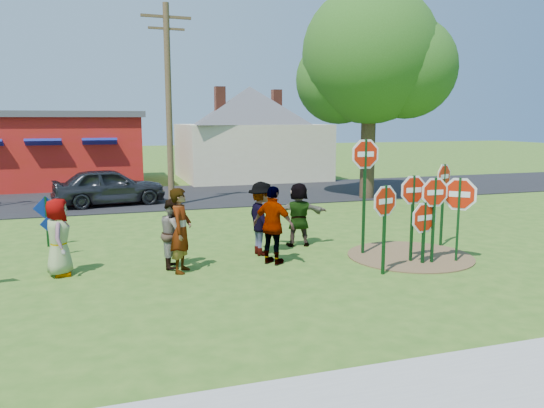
{
  "coord_description": "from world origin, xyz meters",
  "views": [
    {
      "loc": [
        -2.97,
        -12.56,
        3.51
      ],
      "look_at": [
        1.61,
        1.65,
        1.11
      ],
      "focal_mm": 35.0,
      "sensor_mm": 36.0,
      "label": 1
    }
  ],
  "objects": [
    {
      "name": "ground",
      "position": [
        0.0,
        0.0,
        0.0
      ],
      "size": [
        120.0,
        120.0,
        0.0
      ],
      "primitive_type": "plane",
      "color": "#355F1B",
      "rests_on": "ground"
    },
    {
      "name": "sidewalk",
      "position": [
        0.0,
        -7.2,
        0.04
      ],
      "size": [
        22.0,
        1.8,
        0.08
      ],
      "primitive_type": "cube",
      "color": "#9E9E99",
      "rests_on": "ground"
    },
    {
      "name": "road",
      "position": [
        0.0,
        11.5,
        0.02
      ],
      "size": [
        120.0,
        7.5,
        0.04
      ],
      "primitive_type": "cube",
      "color": "black",
      "rests_on": "ground"
    },
    {
      "name": "dirt_patch",
      "position": [
        4.5,
        -1.0,
        0.01
      ],
      "size": [
        3.2,
        3.2,
        0.03
      ],
      "primitive_type": "cylinder",
      "color": "brown",
      "rests_on": "ground"
    },
    {
      "name": "red_building",
      "position": [
        -5.5,
        17.99,
        1.97
      ],
      "size": [
        9.4,
        7.69,
        3.9
      ],
      "color": "#A61D10",
      "rests_on": "ground"
    },
    {
      "name": "cream_house",
      "position": [
        5.5,
        18.0,
        2.92
      ],
      "size": [
        9.4,
        9.4,
        6.5
      ],
      "color": "beige",
      "rests_on": "ground"
    },
    {
      "name": "stop_sign_a",
      "position": [
        3.03,
        -2.19,
        1.5
      ],
      "size": [
        0.93,
        0.29,
        2.18
      ],
      "rotation": [
        0.0,
        0.0,
        0.29
      ],
      "color": "#0F3A17",
      "rests_on": "ground"
    },
    {
      "name": "stop_sign_b",
      "position": [
        3.45,
        -0.4,
        2.31
      ],
      "size": [
        1.05,
        0.07,
        3.15
      ],
      "rotation": [
        0.0,
        0.0,
        0.02
      ],
      "color": "#0F3A17",
      "rests_on": "ground"
    },
    {
      "name": "stop_sign_c",
      "position": [
        4.64,
        -1.74,
        1.56
      ],
      "size": [
        0.98,
        0.07,
        2.26
      ],
      "rotation": [
        0.0,
        0.0,
        -0.03
      ],
      "color": "#0F3A17",
      "rests_on": "ground"
    },
    {
      "name": "stop_sign_d",
      "position": [
        5.92,
        -0.3,
        1.75
      ],
      "size": [
        0.85,
        0.43,
        2.43
      ],
      "rotation": [
        0.0,
        0.0,
        0.46
      ],
      "color": "#0F3A17",
      "rests_on": "ground"
    },
    {
      "name": "stop_sign_e",
      "position": [
        4.39,
        -1.72,
        1.07
      ],
      "size": [
        1.03,
        0.2,
        1.67
      ],
      "rotation": [
        0.0,
        0.0,
        0.18
      ],
      "color": "#0F3A17",
      "rests_on": "ground"
    },
    {
      "name": "stop_sign_f",
      "position": [
        5.31,
        -1.79,
        1.56
      ],
      "size": [
        0.85,
        0.74,
        2.25
      ],
      "rotation": [
        0.0,
        0.0,
        -0.71
      ],
      "color": "#0F3A17",
      "rests_on": "ground"
    },
    {
      "name": "stop_sign_g",
      "position": [
        4.22,
        -1.46,
        1.59
      ],
      "size": [
        0.97,
        0.07,
        2.29
      ],
      "rotation": [
        0.0,
        0.0,
        0.05
      ],
      "color": "#0F3A17",
      "rests_on": "ground"
    },
    {
      "name": "blue_diamond_c",
      "position": [
        -4.23,
        1.81,
        0.73
      ],
      "size": [
        0.61,
        0.23,
        1.19
      ],
      "rotation": [
        0.0,
        0.0,
        0.34
      ],
      "color": "#0F3A17",
      "rests_on": "ground"
    },
    {
      "name": "blue_diamond_d",
      "position": [
        -4.49,
        3.03,
        0.89
      ],
      "size": [
        0.66,
        0.15,
        1.43
      ],
      "rotation": [
        0.0,
        0.0,
        0.2
      ],
      "color": "#0F3A17",
      "rests_on": "ground"
    },
    {
      "name": "person_a",
      "position": [
        -3.98,
        -0.02,
        0.88
      ],
      "size": [
        0.59,
        0.88,
        1.77
      ],
      "primitive_type": "imported",
      "rotation": [
        0.0,
        0.0,
        1.61
      ],
      "color": "#394186",
      "rests_on": "ground"
    },
    {
      "name": "person_b",
      "position": [
        -1.31,
        -0.6,
        0.98
      ],
      "size": [
        0.73,
        0.85,
        1.97
      ],
      "primitive_type": "imported",
      "rotation": [
        0.0,
        0.0,
        1.14
      ],
      "color": "#276965",
      "rests_on": "ground"
    },
    {
      "name": "person_c",
      "position": [
        -1.42,
        -0.1,
        0.83
      ],
      "size": [
        0.71,
        0.87,
        1.66
      ],
      "primitive_type": "imported",
      "rotation": [
        0.0,
        0.0,
        1.46
      ],
      "color": "brown",
      "rests_on": "ground"
    },
    {
      "name": "person_d",
      "position": [
        0.91,
        0.36,
        0.96
      ],
      "size": [
        0.76,
        1.27,
        1.92
      ],
      "primitive_type": "imported",
      "rotation": [
        0.0,
        0.0,
        1.61
      ],
      "color": "#343339",
      "rests_on": "ground"
    },
    {
      "name": "person_e",
      "position": [
        0.92,
        -0.6,
        0.96
      ],
      "size": [
        1.1,
        1.15,
        1.92
      ],
      "primitive_type": "imported",
      "rotation": [
        0.0,
        0.0,
        2.29
      ],
      "color": "#542E60",
      "rests_on": "ground"
    },
    {
      "name": "person_f",
      "position": [
        2.17,
        0.99,
        0.89
      ],
      "size": [
        1.73,
        0.83,
        1.79
      ],
      "primitive_type": "imported",
      "rotation": [
        0.0,
        0.0,
        2.95
      ],
      "color": "#265A31",
      "rests_on": "ground"
    },
    {
      "name": "suv",
      "position": [
        -2.71,
        9.88,
        0.8
      ],
      "size": [
        4.65,
        2.42,
        1.51
      ],
      "primitive_type": "imported",
      "rotation": [
        0.0,
        0.0,
        1.72
      ],
      "color": "#303135",
      "rests_on": "road"
    },
    {
      "name": "utility_pole",
      "position": [
        -0.33,
        8.97,
        4.18
      ],
      "size": [
        1.94,
        0.25,
        7.94
      ],
      "rotation": [
        0.0,
        0.0,
        0.06
      ],
      "color": "#4C3823",
      "rests_on": "ground"
    },
    {
      "name": "leafy_tree",
      "position": [
        8.38,
        8.43,
        5.9
      ],
      "size": [
        6.45,
        5.89,
        9.17
      ],
      "color": "#382819",
      "rests_on": "ground"
    }
  ]
}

